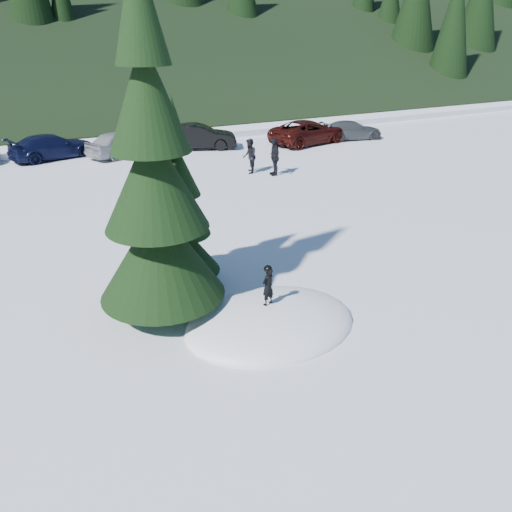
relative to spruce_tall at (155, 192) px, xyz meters
name	(u,v)px	position (x,y,z in m)	size (l,w,h in m)	color
ground	(271,324)	(2.20, -1.80, -3.32)	(200.00, 200.00, 0.00)	white
snow_mound	(271,324)	(2.20, -1.80, -3.32)	(4.48, 3.52, 0.96)	white
spruce_tall	(155,192)	(0.00, 0.00, 0.00)	(3.20, 3.20, 8.60)	black
spruce_short	(179,216)	(1.00, 1.40, -1.22)	(2.20, 2.20, 5.37)	black
child_skier	(268,286)	(2.22, -1.60, -2.33)	(0.37, 0.24, 1.02)	black
adult_0	(250,156)	(8.26, 11.55, -2.44)	(0.86, 0.67, 1.76)	black
adult_1	(275,157)	(9.22, 10.62, -2.38)	(1.10, 0.46, 1.88)	black
car_3	(52,147)	(-0.42, 19.59, -2.63)	(1.94, 4.78, 1.39)	black
car_4	(122,143)	(3.36, 18.46, -2.57)	(1.78, 4.41, 1.50)	#989AA0
car_5	(199,137)	(8.01, 18.10, -2.56)	(1.61, 4.61, 1.52)	black
car_6	(308,132)	(14.95, 16.40, -2.57)	(2.49, 5.40, 1.50)	#330C09
car_7	(351,130)	(18.29, 16.20, -2.71)	(1.71, 4.22, 1.22)	#45484B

